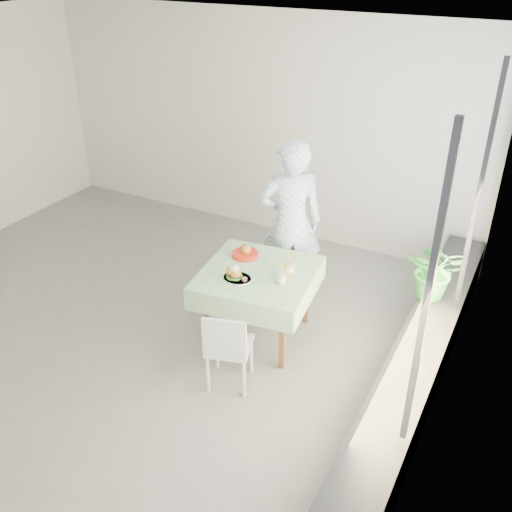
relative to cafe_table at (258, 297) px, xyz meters
The scene contains 15 objects.
floor 1.33m from the cafe_table, 167.35° to the right, with size 6.00×6.00×0.00m, color slate.
ceiling 2.65m from the cafe_table, 167.35° to the right, with size 6.00×6.00×0.00m, color white.
wall_back 2.71m from the cafe_table, 118.70° to the left, with size 6.00×0.02×2.80m, color silver.
wall_right 2.03m from the cafe_table, ahead, with size 0.02×5.00×2.80m, color silver.
window_pane 2.13m from the cafe_table, ahead, with size 0.01×4.80×2.18m, color #D1E0F9.
window_ledge 1.62m from the cafe_table, ahead, with size 0.40×4.80×0.50m, color black.
cafe_table is the anchor object (origin of this frame).
chair_far 0.76m from the cafe_table, 91.90° to the left, with size 0.44×0.44×0.80m.
chair_near 0.77m from the cafe_table, 82.03° to the right, with size 0.47×0.47×0.79m.
diner 0.90m from the cafe_table, 92.45° to the left, with size 0.66×0.43×1.82m, color #80A7CE.
main_dish 0.41m from the cafe_table, 120.13° to the right, with size 0.28×0.28×0.14m.
juice_cup_orange 0.45m from the cafe_table, 21.39° to the left, with size 0.10×0.10×0.29m.
juice_cup_lemonade 0.45m from the cafe_table, 16.03° to the right, with size 0.09×0.09×0.26m.
second_dish 0.45m from the cafe_table, 140.85° to the left, with size 0.26×0.26×0.12m.
potted_plant 1.69m from the cafe_table, 26.29° to the left, with size 0.52×0.45×0.58m, color #33812B.
Camera 1 is at (3.37, -3.81, 3.51)m, focal length 40.00 mm.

